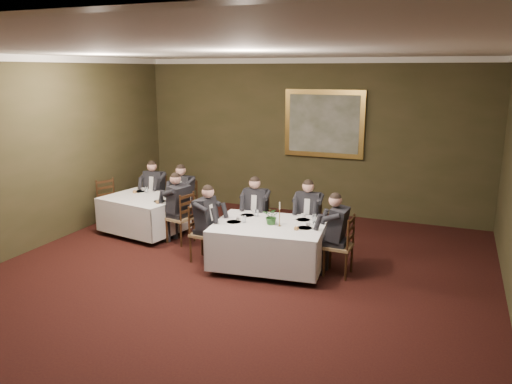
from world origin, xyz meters
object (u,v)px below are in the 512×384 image
Objects in this scene: chair_main_backleft at (256,232)px; chair_main_endright at (339,258)px; diner_main_endright at (339,245)px; chair_sec_endright at (181,228)px; diner_main_endleft at (205,232)px; diner_main_backleft at (256,220)px; chair_main_endleft at (205,245)px; diner_main_backright at (308,224)px; painting at (324,124)px; chair_sec_backright at (185,214)px; candlestick at (280,217)px; table_second at (144,212)px; chair_sec_endleft at (111,213)px; centerpiece at (272,215)px; diner_sec_backleft at (155,198)px; diner_sec_endright at (180,217)px; table_main at (269,242)px; chair_sec_backleft at (156,208)px; diner_sec_backright at (184,204)px; chair_main_backright at (308,236)px.

chair_main_backleft and chair_main_endright have the same top height.
diner_main_endright is 1.35× the size of chair_sec_endright.
diner_main_endleft is at bearing -115.62° from chair_sec_endright.
diner_main_backleft reaches higher than chair_main_endleft.
chair_main_endright is at bearing 128.16° from diner_main_backright.
diner_main_backleft is at bearing -102.95° from painting.
chair_sec_backright is at bearing -137.40° from chair_main_endleft.
table_second is at bearing 166.53° from candlestick.
diner_main_endright is 1.05m from candlestick.
chair_sec_endleft is at bearing 83.61° from chair_main_endright.
centerpiece is (1.20, 0.12, 0.63)m from chair_main_endleft.
chair_main_backleft is 3.18m from painting.
chair_sec_backright is 2.91m from centerpiece.
diner_sec_backleft is 1.00× the size of diner_sec_endright.
chair_main_backleft is at bearing -64.77° from diner_sec_endright.
diner_main_backright is at bearing -67.99° from diner_sec_endright.
table_main is 1.97× the size of chair_sec_backright.
chair_sec_backright is 2.38× the size of candlestick.
centerpiece is at bearing 98.80° from chair_main_endright.
chair_sec_backright is 0.97m from chair_sec_endright.
centerpiece is 0.72× the size of candlestick.
table_main is 1.97× the size of chair_sec_endleft.
painting is (0.00, 3.44, 1.63)m from table_main.
table_main is 6.51× the size of centerpiece.
diner_sec_endright is (1.21, -1.02, 0.23)m from chair_sec_backleft.
painting is (2.97, 2.74, 1.63)m from table_second.
chair_main_endright is at bearing 10.36° from candlestick.
chair_main_backleft is 1.00× the size of chair_sec_backright.
painting is at bearing 148.09° from chair_sec_endleft.
candlestick is (0.19, -0.05, 0.47)m from table_main.
diner_main_endright is at bearing 157.68° from chair_sec_backleft.
diner_sec_backright is (-3.57, 1.27, 0.00)m from diner_main_endright.
diner_sec_backleft is 0.85m from chair_sec_backright.
chair_sec_backleft is 0.82m from chair_sec_backright.
chair_main_endleft is 2.67m from chair_sec_backleft.
diner_main_backleft is at bearing 2.52° from diner_main_backright.
painting is at bearing 165.11° from chair_main_endleft.
diner_main_endright is 3.79m from diner_sec_backright.
diner_sec_backleft is at bearing -20.60° from chair_main_backleft.
chair_main_backleft is 1.15m from chair_main_endleft.
chair_main_backright is 1.00× the size of chair_sec_endright.
chair_main_endright and chair_sec_backright have the same top height.
diner_main_backleft is 0.99m from diner_main_backright.
chair_main_endright is 4.62m from diner_sec_backleft.
table_second is 4.35m from painting.
chair_sec_endright is (1.22, -1.02, 0.00)m from chair_sec_backleft.
diner_sec_backright is (0.81, -0.16, 0.23)m from chair_sec_backleft.
diner_sec_backleft is (-2.08, 1.67, 0.23)m from chair_main_endleft.
chair_main_backright is 1.00× the size of chair_sec_backright.
chair_sec_backright is (0.81, -0.13, -0.23)m from diner_sec_backleft.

